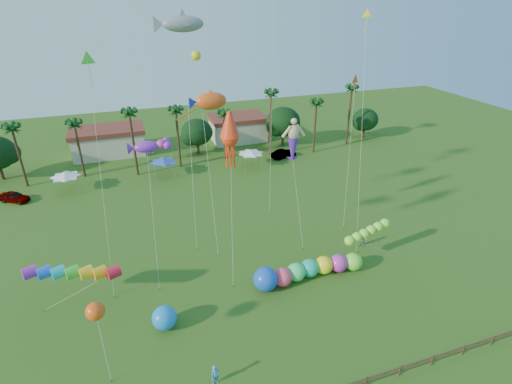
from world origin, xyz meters
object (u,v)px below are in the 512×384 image
object	(u,v)px
spectator_b	(363,240)
caterpillar_inflatable	(305,271)
car_a	(14,197)
car_b	(284,154)
spectator_a	(215,375)
blue_ball	(164,318)

from	to	relation	value
spectator_b	caterpillar_inflatable	size ratio (longest dim) A/B	0.15
car_a	caterpillar_inflatable	distance (m)	41.93
car_b	caterpillar_inflatable	bearing A→B (deg)	146.48
car_b	car_a	bearing A→B (deg)	79.57
spectator_a	caterpillar_inflatable	world-z (taller)	caterpillar_inflatable
spectator_a	blue_ball	bearing A→B (deg)	99.22
caterpillar_inflatable	blue_ball	size ratio (longest dim) A/B	5.55
spectator_a	spectator_b	size ratio (longest dim) A/B	1.01
car_a	spectator_b	bearing A→B (deg)	-90.48
car_a	blue_ball	xyz separation A→B (m)	(16.70, -30.37, 0.35)
car_b	spectator_a	bearing A→B (deg)	136.54
spectator_a	blue_ball	xyz separation A→B (m)	(-2.80, 6.84, 0.20)
caterpillar_inflatable	car_b	bearing A→B (deg)	70.37
car_b	spectator_a	xyz separation A→B (m)	(-22.14, -40.30, 0.13)
blue_ball	spectator_b	bearing A→B (deg)	12.71
car_a	caterpillar_inflatable	size ratio (longest dim) A/B	0.36
caterpillar_inflatable	blue_ball	xyz separation A→B (m)	(-14.22, -2.06, 0.05)
spectator_a	car_b	bearing A→B (deg)	48.20
spectator_b	car_a	bearing A→B (deg)	171.07
car_a	spectator_a	world-z (taller)	spectator_a
car_a	spectator_a	distance (m)	42.01
car_a	car_b	distance (m)	41.75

